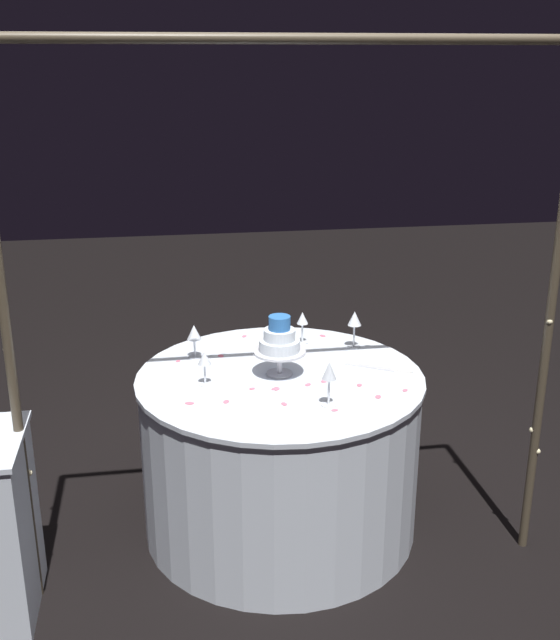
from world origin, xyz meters
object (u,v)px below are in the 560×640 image
object	(u,v)px
wine_glass_3	(329,373)
cake_knife	(382,369)
wine_glass_0	(302,321)
main_table	(280,452)
tiered_cake	(280,341)
decorative_arch	(295,244)
wine_glass_1	(204,361)
wine_glass_2	(355,320)
wine_glass_4	(194,334)

from	to	relation	value
wine_glass_3	cake_knife	xyz separation A→B (m)	(-0.31, -0.31, -0.13)
wine_glass_0	wine_glass_3	bearing A→B (deg)	87.77
main_table	wine_glass_0	size ratio (longest dim) A/B	8.05
tiered_cake	cake_knife	xyz separation A→B (m)	(-0.44, 0.02, -0.14)
decorative_arch	main_table	xyz separation A→B (m)	(0.00, -0.32, -1.00)
tiered_cake	wine_glass_1	xyz separation A→B (m)	(0.32, 0.05, -0.04)
decorative_arch	wine_glass_1	bearing A→B (deg)	-41.05
cake_knife	wine_glass_0	bearing A→B (deg)	-53.09
tiered_cake	wine_glass_3	size ratio (longest dim) A/B	1.44
wine_glass_2	wine_glass_3	distance (m)	0.64
tiered_cake	wine_glass_4	xyz separation A→B (m)	(0.34, -0.25, -0.04)
wine_glass_4	tiered_cake	bearing A→B (deg)	143.98
tiered_cake	decorative_arch	bearing A→B (deg)	89.68
wine_glass_3	wine_glass_4	xyz separation A→B (m)	(0.48, -0.58, -0.02)
decorative_arch	wine_glass_0	bearing A→B (deg)	-103.44
tiered_cake	wine_glass_0	bearing A→B (deg)	-114.56
wine_glass_3	tiered_cake	bearing A→B (deg)	-67.64
tiered_cake	wine_glass_0	world-z (taller)	tiered_cake
main_table	wine_glass_2	distance (m)	0.68
main_table	tiered_cake	world-z (taller)	tiered_cake
wine_glass_1	wine_glass_3	world-z (taller)	wine_glass_3
wine_glass_3	wine_glass_0	bearing A→B (deg)	-92.23
wine_glass_0	cake_knife	distance (m)	0.48
wine_glass_3	wine_glass_2	bearing A→B (deg)	-113.04
wine_glass_0	decorative_arch	bearing A→B (deg)	76.56
decorative_arch	cake_knife	xyz separation A→B (m)	(-0.44, -0.31, -0.63)
wine_glass_0	wine_glass_4	bearing A→B (deg)	11.51
main_table	tiered_cake	xyz separation A→B (m)	(-0.00, -0.01, 0.51)
main_table	wine_glass_4	size ratio (longest dim) A/B	7.96
decorative_arch	tiered_cake	bearing A→B (deg)	-90.32
main_table	wine_glass_2	size ratio (longest dim) A/B	7.00
decorative_arch	wine_glass_2	size ratio (longest dim) A/B	11.96
decorative_arch	wine_glass_0	world-z (taller)	decorative_arch
wine_glass_0	wine_glass_2	bearing A→B (deg)	157.26
tiered_cake	wine_glass_2	size ratio (longest dim) A/B	1.49
wine_glass_4	wine_glass_0	bearing A→B (deg)	-168.49
wine_glass_1	wine_glass_2	distance (m)	0.77
wine_glass_1	cake_knife	size ratio (longest dim) A/B	0.54
wine_glass_1	wine_glass_3	xyz separation A→B (m)	(-0.45, 0.27, 0.03)
wine_glass_1	wine_glass_2	xyz separation A→B (m)	(-0.70, -0.31, 0.03)
wine_glass_3	wine_glass_4	world-z (taller)	wine_glass_3
tiered_cake	wine_glass_4	world-z (taller)	tiered_cake
wine_glass_0	wine_glass_1	distance (m)	0.63
main_table	wine_glass_4	bearing A→B (deg)	-37.62
wine_glass_1	wine_glass_3	bearing A→B (deg)	148.88
wine_glass_0	wine_glass_2	xyz separation A→B (m)	(-0.22, 0.09, 0.02)
wine_glass_3	wine_glass_1	bearing A→B (deg)	-31.12
main_table	wine_glass_3	size ratio (longest dim) A/B	6.74
main_table	wine_glass_3	xyz separation A→B (m)	(-0.14, 0.32, 0.50)
wine_glass_0	cake_knife	xyz separation A→B (m)	(-0.28, 0.37, -0.11)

